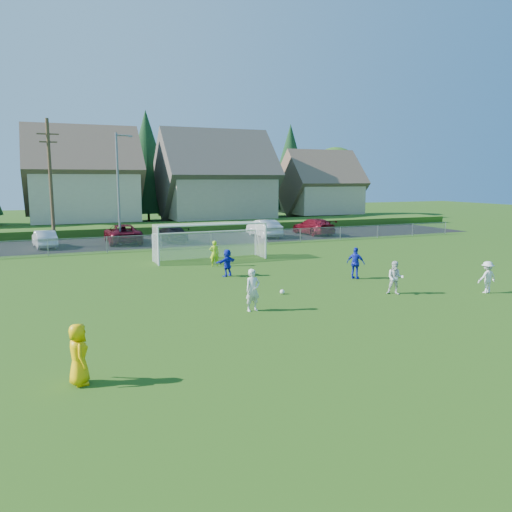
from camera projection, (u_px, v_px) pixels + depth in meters
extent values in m
plane|color=#193D0C|center=(338.00, 322.00, 18.89)|extent=(160.00, 160.00, 0.00)
plane|color=black|center=(171.00, 240.00, 43.94)|extent=(60.00, 60.00, 0.00)
cube|color=#1E420F|center=(153.00, 228.00, 50.72)|extent=(70.00, 6.00, 0.80)
sphere|color=white|center=(282.00, 292.00, 23.49)|extent=(0.22, 0.22, 0.22)
imported|color=#FFBC05|center=(78.00, 354.00, 13.08)|extent=(0.60, 0.85, 1.65)
imported|color=silver|center=(253.00, 290.00, 20.40)|extent=(0.68, 0.49, 1.75)
imported|color=silver|center=(395.00, 278.00, 23.36)|extent=(0.97, 0.94, 1.58)
imported|color=silver|center=(487.00, 277.00, 23.66)|extent=(1.01, 0.61, 1.52)
imported|color=#1321B5|center=(356.00, 263.00, 26.99)|extent=(0.93, 1.06, 1.72)
imported|color=#1321B5|center=(227.00, 263.00, 27.74)|extent=(1.46, 1.02, 1.51)
imported|color=#A4D819|center=(214.00, 253.00, 30.88)|extent=(0.65, 0.50, 1.60)
imported|color=silver|center=(44.00, 239.00, 39.37)|extent=(1.96, 4.29, 1.37)
imported|color=#500915|center=(123.00, 234.00, 42.04)|extent=(2.64, 5.71, 1.59)
imported|color=black|center=(170.00, 234.00, 43.07)|extent=(2.47, 4.88, 1.36)
imported|color=silver|center=(264.00, 228.00, 46.60)|extent=(1.75, 4.89, 1.60)
imported|color=maroon|center=(313.00, 226.00, 48.51)|extent=(2.46, 5.47, 1.56)
cylinder|color=white|center=(158.00, 246.00, 30.97)|extent=(0.12, 0.12, 2.44)
cylinder|color=white|center=(266.00, 241.00, 33.76)|extent=(0.12, 0.12, 2.44)
cylinder|color=white|center=(214.00, 225.00, 32.18)|extent=(7.30, 0.12, 0.12)
cylinder|color=white|center=(153.00, 248.00, 32.66)|extent=(0.08, 0.08, 1.80)
cylinder|color=white|center=(255.00, 242.00, 35.45)|extent=(0.08, 0.08, 1.80)
cylinder|color=white|center=(206.00, 232.00, 33.92)|extent=(7.30, 0.08, 0.08)
cube|color=silver|center=(206.00, 245.00, 34.06)|extent=(7.30, 0.02, 1.80)
cube|color=silver|center=(155.00, 245.00, 31.79)|extent=(0.02, 1.80, 2.44)
cube|color=silver|center=(260.00, 239.00, 34.58)|extent=(0.02, 1.80, 2.44)
cube|color=silver|center=(210.00, 224.00, 33.00)|extent=(7.30, 1.80, 0.02)
cube|color=gray|center=(186.00, 233.00, 38.75)|extent=(52.00, 0.03, 0.03)
cube|color=gray|center=(187.00, 241.00, 38.84)|extent=(52.00, 0.02, 1.14)
cylinder|color=gray|center=(187.00, 241.00, 38.84)|extent=(0.06, 0.06, 1.20)
cylinder|color=gray|center=(445.00, 228.00, 48.78)|extent=(0.06, 0.06, 1.20)
cylinder|color=slate|center=(118.00, 190.00, 40.17)|extent=(0.18, 0.18, 9.00)
cylinder|color=slate|center=(122.00, 135.00, 39.70)|extent=(1.20, 0.12, 0.12)
cube|color=slate|center=(130.00, 136.00, 39.94)|extent=(0.36, 0.18, 0.12)
cylinder|color=#473321|center=(51.00, 184.00, 39.09)|extent=(0.26, 0.26, 10.00)
cube|color=#473321|center=(48.00, 134.00, 38.51)|extent=(1.60, 0.10, 0.10)
cube|color=#473321|center=(48.00, 142.00, 38.60)|extent=(1.30, 0.10, 0.10)
cube|color=#C6B58E|center=(84.00, 195.00, 55.23)|extent=(11.00, 9.00, 5.50)
pyramid|color=brown|center=(80.00, 124.00, 54.05)|extent=(12.10, 9.90, 4.96)
cube|color=tan|center=(216.00, 196.00, 60.09)|extent=(12.00, 10.00, 5.00)
pyramid|color=#4C473F|center=(215.00, 128.00, 58.86)|extent=(13.20, 11.00, 5.52)
cube|color=tan|center=(320.00, 198.00, 66.81)|extent=(9.00, 8.00, 4.00)
pyramid|color=brown|center=(321.00, 149.00, 65.83)|extent=(9.90, 8.80, 4.41)
cylinder|color=#382616|center=(64.00, 217.00, 62.21)|extent=(0.30, 0.30, 1.20)
cone|color=#143819|center=(61.00, 169.00, 61.29)|extent=(6.24, 6.24, 10.80)
cylinder|color=#382616|center=(149.00, 217.00, 63.30)|extent=(0.30, 0.30, 1.20)
cone|color=#143819|center=(147.00, 162.00, 62.24)|extent=(7.28, 7.28, 12.60)
cylinder|color=#382616|center=(218.00, 204.00, 68.73)|extent=(0.36, 0.36, 3.96)
sphere|color=#2B5B19|center=(218.00, 168.00, 67.99)|extent=(8.36, 8.36, 8.36)
cylinder|color=#382616|center=(290.00, 213.00, 70.94)|extent=(0.30, 0.30, 1.20)
cone|color=#143819|center=(290.00, 167.00, 69.95)|extent=(6.76, 6.76, 11.70)
cylinder|color=#382616|center=(335.00, 203.00, 74.73)|extent=(0.36, 0.36, 3.60)
sphere|color=#2B5B19|center=(335.00, 173.00, 74.05)|extent=(7.60, 7.60, 7.60)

